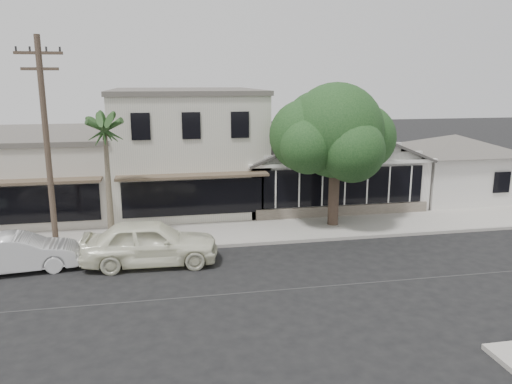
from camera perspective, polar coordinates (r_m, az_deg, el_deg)
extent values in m
plane|color=black|center=(18.18, 4.51, -10.98)|extent=(140.00, 140.00, 0.00)
cube|color=#9E9991|center=(24.14, -18.77, -5.36)|extent=(90.00, 3.50, 0.15)
cube|color=white|center=(30.62, 7.38, 1.76)|extent=(10.00, 8.00, 3.00)
cube|color=black|center=(26.83, 10.10, 0.63)|extent=(8.80, 0.10, 2.00)
cube|color=#60564C|center=(27.17, 9.98, -2.25)|extent=(9.60, 0.18, 0.70)
cube|color=white|center=(33.25, 21.49, 1.84)|extent=(6.00, 6.00, 3.00)
cube|color=beige|center=(29.83, -7.95, 4.86)|extent=(8.00, 10.00, 6.50)
cube|color=beige|center=(30.89, -24.80, 1.90)|extent=(10.00, 10.00, 4.20)
cylinder|color=brown|center=(21.86, -22.73, 4.40)|extent=(0.24, 0.24, 9.00)
cube|color=brown|center=(21.70, -23.62, 14.37)|extent=(1.80, 0.12, 0.12)
cube|color=brown|center=(21.68, -23.47, 12.79)|extent=(1.40, 0.12, 0.12)
imported|color=white|center=(20.53, -11.99, -5.66)|extent=(5.46, 2.38, 1.83)
imported|color=white|center=(21.52, -25.46, -6.30)|extent=(4.62, 2.07, 1.47)
cylinder|color=#4C3C2E|center=(25.20, 8.85, -0.88)|extent=(0.53, 0.53, 2.84)
sphere|color=#153516|center=(24.62, 9.12, 6.96)|extent=(4.61, 4.61, 4.61)
sphere|color=#153516|center=(25.74, 12.04, 6.10)|extent=(3.37, 3.37, 3.37)
sphere|color=#153516|center=(24.54, 5.68, 6.42)|extent=(3.55, 3.55, 3.55)
sphere|color=#153516|center=(23.61, 10.97, 4.69)|extent=(3.02, 3.02, 3.02)
sphere|color=#153516|center=(25.76, 6.94, 7.88)|extent=(3.19, 3.19, 3.19)
sphere|color=#153516|center=(26.10, 10.46, 8.61)|extent=(2.84, 2.84, 2.84)
sphere|color=#153516|center=(23.52, 5.99, 5.26)|extent=(2.66, 2.66, 2.66)
cone|color=#726651|center=(23.11, -16.48, 0.29)|extent=(0.32, 0.32, 5.04)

